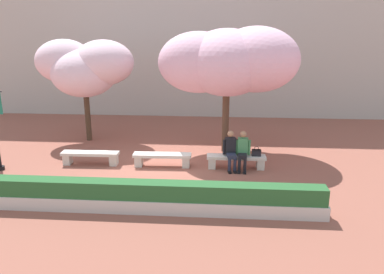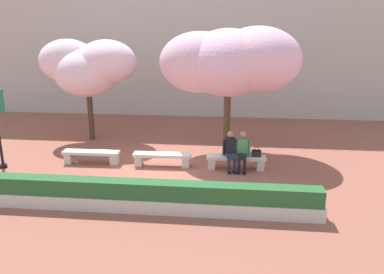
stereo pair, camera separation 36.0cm
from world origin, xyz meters
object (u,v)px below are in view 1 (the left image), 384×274
(handbag, at_px, (256,152))
(person_seated_right, at_px, (243,149))
(stone_bench_center, at_px, (236,160))
(cherry_tree_main, at_px, (229,62))
(person_seated_left, at_px, (231,149))
(stone_bench_west_end, at_px, (90,156))
(cherry_tree_secondary, at_px, (85,67))
(stone_bench_near_west, at_px, (162,158))

(handbag, bearing_deg, person_seated_right, -171.76)
(stone_bench_center, relative_size, cherry_tree_main, 0.39)
(person_seated_right, relative_size, handbag, 3.81)
(person_seated_left, bearing_deg, person_seated_right, -0.13)
(stone_bench_west_end, relative_size, person_seated_right, 1.52)
(stone_bench_west_end, height_order, person_seated_right, person_seated_right)
(cherry_tree_secondary, bearing_deg, stone_bench_center, -25.98)
(stone_bench_near_west, relative_size, cherry_tree_secondary, 0.48)
(handbag, xyz_separation_m, cherry_tree_main, (-0.93, 1.80, 2.78))
(stone_bench_near_west, height_order, person_seated_right, person_seated_right)
(stone_bench_near_west, bearing_deg, person_seated_right, -1.14)
(person_seated_right, bearing_deg, stone_bench_center, 165.05)
(person_seated_left, bearing_deg, cherry_tree_secondary, 152.86)
(stone_bench_west_end, xyz_separation_m, stone_bench_center, (4.96, 0.00, 0.00))
(stone_bench_west_end, bearing_deg, cherry_tree_main, 21.17)
(stone_bench_west_end, xyz_separation_m, cherry_tree_secondary, (-0.98, 2.90, 2.72))
(stone_bench_near_west, xyz_separation_m, cherry_tree_secondary, (-3.46, 2.90, 2.72))
(person_seated_right, bearing_deg, stone_bench_west_end, 179.41)
(person_seated_left, relative_size, person_seated_right, 1.00)
(person_seated_left, distance_m, cherry_tree_secondary, 6.87)
(stone_bench_west_end, height_order, stone_bench_near_west, same)
(stone_bench_center, bearing_deg, stone_bench_near_west, 180.00)
(stone_bench_west_end, height_order, cherry_tree_main, cherry_tree_main)
(cherry_tree_secondary, bearing_deg, person_seated_left, -27.14)
(cherry_tree_main, height_order, cherry_tree_secondary, cherry_tree_main)
(cherry_tree_main, xyz_separation_m, cherry_tree_secondary, (-5.67, 1.08, -0.33))
(stone_bench_center, relative_size, cherry_tree_secondary, 0.48)
(stone_bench_near_west, height_order, stone_bench_center, same)
(stone_bench_west_end, height_order, person_seated_left, person_seated_left)
(stone_bench_center, bearing_deg, cherry_tree_main, 98.52)
(stone_bench_near_west, height_order, cherry_tree_secondary, cherry_tree_secondary)
(stone_bench_west_end, distance_m, stone_bench_near_west, 2.48)
(cherry_tree_secondary, bearing_deg, cherry_tree_main, -10.77)
(stone_bench_near_west, bearing_deg, cherry_tree_main, 39.44)
(stone_bench_center, xyz_separation_m, cherry_tree_secondary, (-5.94, 2.90, 2.72))
(stone_bench_near_west, bearing_deg, stone_bench_center, 0.00)
(handbag, bearing_deg, stone_bench_center, -178.91)
(cherry_tree_main, bearing_deg, stone_bench_near_west, -140.56)
(stone_bench_west_end, xyz_separation_m, stone_bench_near_west, (2.48, 0.00, 0.00))
(person_seated_right, height_order, handbag, person_seated_right)
(stone_bench_near_west, xyz_separation_m, person_seated_right, (2.68, -0.05, 0.39))
(stone_bench_west_end, distance_m, person_seated_right, 5.18)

